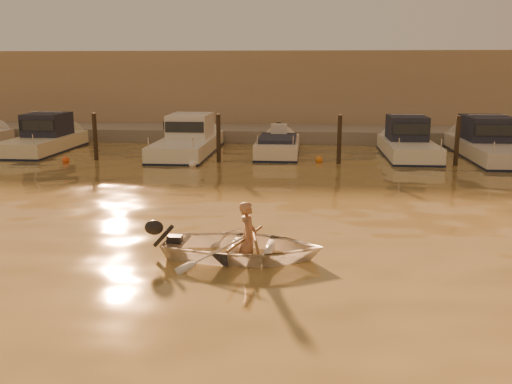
# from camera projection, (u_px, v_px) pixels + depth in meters

# --- Properties ---
(ground_plane) EXTENTS (160.00, 160.00, 0.00)m
(ground_plane) POSITION_uv_depth(u_px,v_px,m) (115.00, 284.00, 10.53)
(ground_plane) COLOR olive
(ground_plane) RESTS_ON ground
(dinghy) EXTENTS (3.47, 2.58, 0.69)m
(dinghy) POSITION_uv_depth(u_px,v_px,m) (243.00, 247.00, 11.93)
(dinghy) COLOR silver
(dinghy) RESTS_ON ground_plane
(person) EXTENTS (0.39, 0.57, 1.50)m
(person) POSITION_uv_depth(u_px,v_px,m) (248.00, 237.00, 11.87)
(person) COLOR #9F6E4F
(person) RESTS_ON dinghy
(outboard_motor) EXTENTS (0.92, 0.45, 0.70)m
(outboard_motor) POSITION_uv_depth(u_px,v_px,m) (174.00, 242.00, 12.14)
(outboard_motor) COLOR black
(outboard_motor) RESTS_ON dinghy
(oar_port) EXTENTS (0.37, 2.09, 0.13)m
(oar_port) POSITION_uv_depth(u_px,v_px,m) (255.00, 239.00, 11.85)
(oar_port) COLOR olive
(oar_port) RESTS_ON dinghy
(oar_starboard) EXTENTS (0.54, 2.06, 0.13)m
(oar_starboard) POSITION_uv_depth(u_px,v_px,m) (245.00, 238.00, 11.88)
(oar_starboard) COLOR brown
(oar_starboard) RESTS_ON dinghy
(moored_boat_1) EXTENTS (2.16, 6.46, 1.75)m
(moored_boat_1) POSITION_uv_depth(u_px,v_px,m) (43.00, 138.00, 26.73)
(moored_boat_1) COLOR beige
(moored_boat_1) RESTS_ON ground_plane
(moored_boat_2) EXTENTS (2.29, 7.67, 1.75)m
(moored_boat_2) POSITION_uv_depth(u_px,v_px,m) (188.00, 140.00, 26.12)
(moored_boat_2) COLOR white
(moored_boat_2) RESTS_ON ground_plane
(moored_boat_3) EXTENTS (1.85, 5.42, 0.95)m
(moored_boat_3) POSITION_uv_depth(u_px,v_px,m) (278.00, 150.00, 25.85)
(moored_boat_3) COLOR #F0E1C9
(moored_boat_3) RESTS_ON ground_plane
(moored_boat_4) EXTENTS (2.05, 6.39, 1.75)m
(moored_boat_4) POSITION_uv_depth(u_px,v_px,m) (408.00, 142.00, 25.25)
(moored_boat_4) COLOR white
(moored_boat_4) RESTS_ON ground_plane
(moored_boat_5) EXTENTS (2.40, 7.99, 1.75)m
(moored_boat_5) POSITION_uv_depth(u_px,v_px,m) (491.00, 143.00, 24.94)
(moored_boat_5) COLOR silver
(moored_boat_5) RESTS_ON ground_plane
(piling_1) EXTENTS (0.18, 0.18, 2.20)m
(piling_1) POSITION_uv_depth(u_px,v_px,m) (95.00, 139.00, 24.23)
(piling_1) COLOR #2D2319
(piling_1) RESTS_ON ground_plane
(piling_2) EXTENTS (0.18, 0.18, 2.20)m
(piling_2) POSITION_uv_depth(u_px,v_px,m) (218.00, 140.00, 23.77)
(piling_2) COLOR #2D2319
(piling_2) RESTS_ON ground_plane
(piling_3) EXTENTS (0.18, 0.18, 2.20)m
(piling_3) POSITION_uv_depth(u_px,v_px,m) (339.00, 142.00, 23.33)
(piling_3) COLOR #2D2319
(piling_3) RESTS_ON ground_plane
(piling_4) EXTENTS (0.18, 0.18, 2.20)m
(piling_4) POSITION_uv_depth(u_px,v_px,m) (457.00, 143.00, 22.92)
(piling_4) COLOR #2D2319
(piling_4) RESTS_ON ground_plane
(fender_b) EXTENTS (0.30, 0.30, 0.30)m
(fender_b) POSITION_uv_depth(u_px,v_px,m) (66.00, 160.00, 23.80)
(fender_b) COLOR #E5551B
(fender_b) RESTS_ON ground_plane
(fender_c) EXTENTS (0.30, 0.30, 0.30)m
(fender_c) POSITION_uv_depth(u_px,v_px,m) (192.00, 164.00, 22.76)
(fender_c) COLOR white
(fender_c) RESTS_ON ground_plane
(fender_d) EXTENTS (0.30, 0.30, 0.30)m
(fender_d) POSITION_uv_depth(u_px,v_px,m) (319.00, 160.00, 23.87)
(fender_d) COLOR orange
(fender_d) RESTS_ON ground_plane
(fender_e) EXTENTS (0.30, 0.30, 0.30)m
(fender_e) POSITION_uv_depth(u_px,v_px,m) (401.00, 163.00, 23.09)
(fender_e) COLOR silver
(fender_e) RESTS_ON ground_plane
(quay) EXTENTS (52.00, 4.00, 1.00)m
(quay) POSITION_uv_depth(u_px,v_px,m) (244.00, 136.00, 31.40)
(quay) COLOR gray
(quay) RESTS_ON ground_plane
(waterfront_building) EXTENTS (46.00, 7.00, 4.80)m
(waterfront_building) POSITION_uv_depth(u_px,v_px,m) (253.00, 91.00, 36.26)
(waterfront_building) COLOR #9E8466
(waterfront_building) RESTS_ON quay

